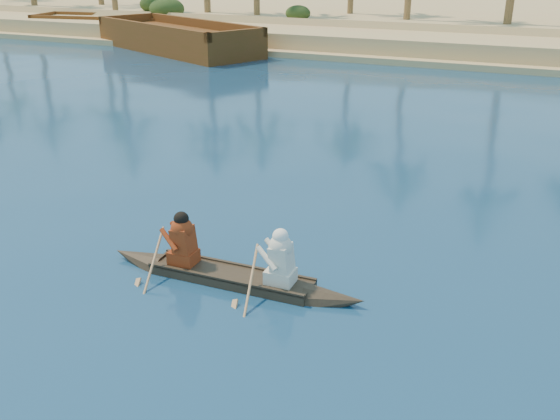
% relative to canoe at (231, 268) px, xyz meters
% --- Properties ---
extents(ground, '(160.00, 160.00, 0.00)m').
position_rel_canoe_xyz_m(ground, '(-8.00, 4.00, -0.29)').
color(ground, '#0B2A47').
rests_on(ground, ground).
extents(sandy_embankment, '(150.00, 51.00, 1.50)m').
position_rel_canoe_xyz_m(sandy_embankment, '(-8.00, 50.89, 0.24)').
color(sandy_embankment, tan).
rests_on(sandy_embankment, ground).
extents(shrub_cluster, '(100.00, 6.00, 2.40)m').
position_rel_canoe_xyz_m(shrub_cluster, '(-8.00, 35.50, 0.91)').
color(shrub_cluster, '#203212').
rests_on(shrub_cluster, ground).
extents(canoe, '(5.41, 0.86, 1.49)m').
position_rel_canoe_xyz_m(canoe, '(0.00, 0.00, 0.00)').
color(canoe, '#342A1C').
rests_on(canoe, ground).
extents(barge_left, '(11.30, 5.47, 1.81)m').
position_rel_canoe_xyz_m(barge_left, '(-28.02, 31.00, 0.35)').
color(barge_left, '#5B2E13').
rests_on(barge_left, ground).
extents(barge_mid, '(13.78, 9.45, 2.19)m').
position_rel_canoe_xyz_m(barge_mid, '(-18.03, 26.00, 0.48)').
color(barge_mid, '#5B2E13').
rests_on(barge_mid, ground).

